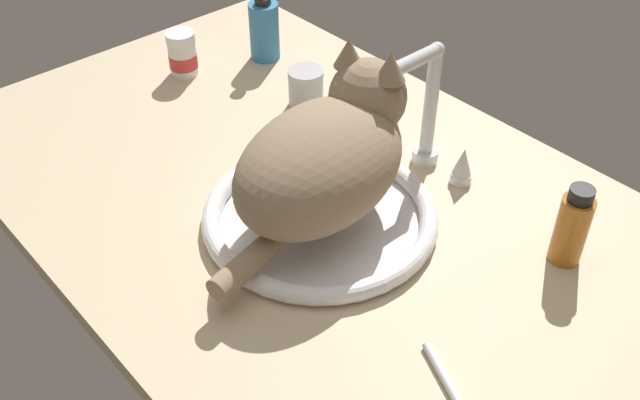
{
  "coord_description": "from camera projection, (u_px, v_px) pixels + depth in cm",
  "views": [
    {
      "loc": [
        60.0,
        -53.11,
        69.67
      ],
      "look_at": [
        3.89,
        -3.09,
        7.0
      ],
      "focal_mm": 41.05,
      "sensor_mm": 36.0,
      "label": 1
    }
  ],
  "objects": [
    {
      "name": "amber_bottle",
      "position": [
        572.0,
        227.0,
        0.92
      ],
      "size": [
        4.16,
        4.16,
        11.52
      ],
      "color": "#B2661E",
      "rests_on": "countertop"
    },
    {
      "name": "pill_bottle",
      "position": [
        183.0,
        55.0,
        1.29
      ],
      "size": [
        5.16,
        5.16,
        7.99
      ],
      "color": "white",
      "rests_on": "countertop"
    },
    {
      "name": "sink_basin",
      "position": [
        320.0,
        216.0,
        1.0
      ],
      "size": [
        32.26,
        32.26,
        2.56
      ],
      "color": "white",
      "rests_on": "countertop"
    },
    {
      "name": "cat",
      "position": [
        329.0,
        153.0,
        0.95
      ],
      "size": [
        23.97,
        37.23,
        19.72
      ],
      "color": "#8C755B",
      "rests_on": "sink_basin"
    },
    {
      "name": "soap_pump_bottle",
      "position": [
        264.0,
        29.0,
        1.32
      ],
      "size": [
        5.41,
        5.41,
        15.49
      ],
      "color": "teal",
      "rests_on": "countertop"
    },
    {
      "name": "countertop",
      "position": [
        318.0,
        207.0,
        1.05
      ],
      "size": [
        119.16,
        71.23,
        3.0
      ],
      "primitive_type": "cube",
      "color": "#CCB793",
      "rests_on": "ground"
    },
    {
      "name": "metal_jar",
      "position": [
        306.0,
        88.0,
        1.21
      ],
      "size": [
        5.97,
        5.97,
        6.48
      ],
      "color": "#B2B5BA",
      "rests_on": "countertop"
    },
    {
      "name": "faucet",
      "position": [
        426.0,
        120.0,
        1.06
      ],
      "size": [
        17.25,
        11.08,
        19.89
      ],
      "color": "silver",
      "rests_on": "countertop"
    }
  ]
}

